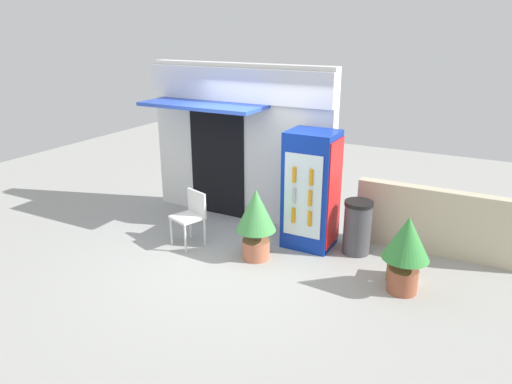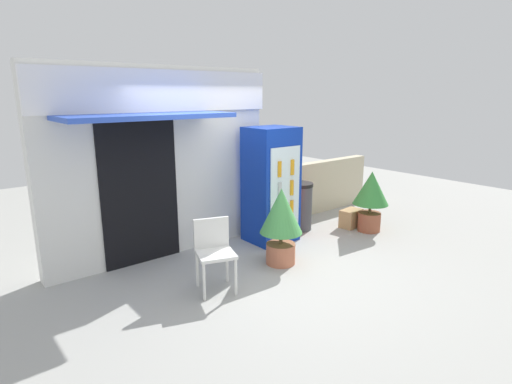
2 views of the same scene
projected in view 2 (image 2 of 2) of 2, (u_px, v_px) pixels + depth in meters
ground at (263, 273)px, 5.54m from camera, size 16.00×16.00×0.00m
storefront_building at (161, 158)px, 5.89m from camera, size 3.50×1.10×2.77m
drink_cooler at (272, 185)px, 6.59m from camera, size 0.77×0.71×1.87m
plastic_chair at (214, 248)px, 5.00m from camera, size 0.56×0.55×0.88m
potted_plant_near_shop at (281, 219)px, 5.70m from camera, size 0.60×0.60×1.11m
potted_plant_curbside at (371, 195)px, 7.08m from camera, size 0.61×0.61×1.07m
trash_bin at (300, 206)px, 7.23m from camera, size 0.44×0.44×0.85m
stone_boundary_wall at (320, 186)px, 8.33m from camera, size 2.60×0.20×1.04m
cardboard_box at (351, 218)px, 7.42m from camera, size 0.43×0.30×0.32m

